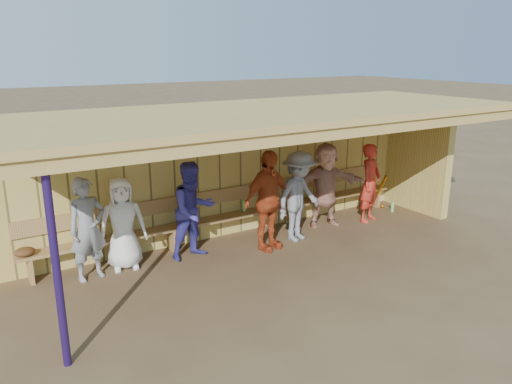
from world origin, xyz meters
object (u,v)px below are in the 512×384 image
Objects in this scene: player_f at (326,185)px; bench at (234,209)px; player_d at (268,201)px; player_a at (88,229)px; player_c at (193,210)px; player_b at (123,223)px; player_e at (298,196)px; player_g at (370,183)px.

bench is at bearing -179.05° from player_f.
player_d is at bearing -151.33° from player_f.
player_c is (1.71, -0.10, 0.03)m from player_a.
bench is at bearing 18.41° from player_b.
player_a is at bearing -165.99° from player_f.
player_e is 1.88m from player_g.
player_f is (0.93, 0.35, 0.01)m from player_e.
player_a reaches higher than player_b.
player_b is 0.90× the size of player_e.
player_g is (2.60, 0.15, -0.09)m from player_d.
player_a is 1.71m from player_c.
player_f is (2.90, 0.07, 0.01)m from player_c.
player_g is at bearing -7.86° from player_d.
player_e is at bearing -15.02° from player_c.
player_g is 2.88m from bench.
player_f reaches higher than player_g.
player_b is at bearing -2.13° from player_a.
player_d is (2.96, -0.45, 0.09)m from player_a.
player_d is at bearing -20.91° from player_a.
player_f is 0.22× the size of bench.
player_e is at bearing 1.79° from player_b.
player_a is 2.82m from bench.
player_g is (4.99, -0.40, 0.05)m from player_b.
player_c reaches higher than player_a.
player_b is 5.01m from player_g.
player_g is (1.88, 0.08, -0.03)m from player_e.
player_c is 2.00m from player_e.
player_g is at bearing -1.22° from player_f.
player_f is at bearing -12.65° from player_a.
player_e is 0.99× the size of player_f.
player_e reaches higher than player_b.
player_a is at bearing 169.88° from player_c.
player_a is 0.96× the size of player_e.
player_a is 0.90× the size of player_d.
player_c is 3.86m from player_g.
player_c is (1.14, -0.20, 0.07)m from player_b.
player_f reaches higher than bench.
player_a is at bearing 155.62° from player_g.
bench is (-1.83, 0.44, -0.31)m from player_f.
player_c is at bearing -154.87° from bench.
player_g is at bearing -13.27° from player_e.
player_g is (3.85, -0.20, -0.03)m from player_c.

